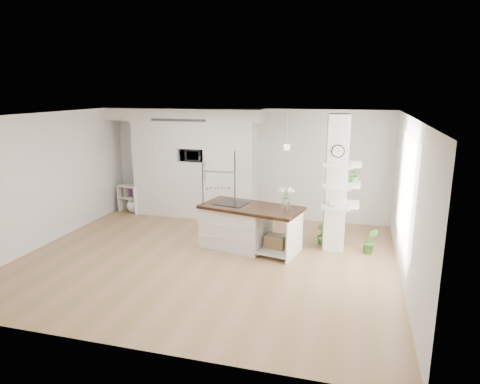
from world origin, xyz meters
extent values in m
cube|color=#A57A59|center=(0.00, 0.00, 0.00)|extent=(7.00, 6.00, 0.01)
cube|color=white|center=(0.00, 0.00, 2.70)|extent=(7.00, 6.00, 0.04)
cube|color=silver|center=(0.00, 3.00, 1.35)|extent=(7.00, 0.04, 2.70)
cube|color=silver|center=(0.00, -3.00, 1.35)|extent=(7.00, 0.04, 2.70)
cube|color=silver|center=(-3.50, 0.00, 1.35)|extent=(0.04, 6.00, 2.70)
cube|color=silver|center=(3.50, 0.00, 1.35)|extent=(0.04, 6.00, 2.70)
cube|color=white|center=(-2.20, 2.67, 1.20)|extent=(1.20, 0.65, 2.40)
cube|color=white|center=(-1.27, 2.67, 0.71)|extent=(0.65, 0.65, 1.42)
cube|color=white|center=(-1.27, 2.67, 2.08)|extent=(0.65, 0.65, 0.65)
cube|color=white|center=(-0.53, 2.67, 2.08)|extent=(0.85, 0.65, 0.65)
cube|color=white|center=(0.10, 2.67, 1.20)|extent=(0.40, 0.65, 2.40)
cube|color=silver|center=(-1.50, 2.65, 2.55)|extent=(4.00, 0.70, 0.30)
cube|color=#262626|center=(-1.50, 2.31, 2.44)|extent=(1.40, 0.04, 0.06)
cube|color=white|center=(-0.53, 2.68, 0.88)|extent=(0.78, 0.66, 1.75)
cube|color=#B2B2B7|center=(-0.53, 2.34, 1.24)|extent=(0.78, 0.01, 0.03)
cube|color=silver|center=(2.30, 1.20, 1.35)|extent=(0.40, 0.40, 2.70)
cube|color=tan|center=(2.09, 1.20, 1.35)|extent=(0.02, 0.40, 2.70)
cube|color=tan|center=(2.30, 1.41, 1.35)|extent=(0.40, 0.02, 2.70)
cylinder|color=black|center=(2.30, 0.99, 2.02)|extent=(0.25, 0.03, 0.25)
cylinder|color=white|center=(2.30, 0.98, 2.02)|extent=(0.21, 0.01, 0.21)
plane|color=white|center=(3.48, 0.30, 1.50)|extent=(0.00, 2.40, 2.40)
cylinder|color=white|center=(1.70, 0.15, 2.12)|extent=(0.12, 0.12, 0.10)
cube|color=white|center=(0.35, 0.82, 0.42)|extent=(1.44, 1.10, 0.83)
cube|color=white|center=(1.27, 0.61, 0.11)|extent=(0.86, 0.97, 0.04)
cube|color=white|center=(1.59, 0.54, 0.42)|extent=(0.21, 0.83, 0.83)
cube|color=#35200F|center=(0.69, 0.74, 0.86)|extent=(2.14, 1.35, 0.06)
cube|color=black|center=(0.25, 0.84, 0.90)|extent=(0.69, 0.61, 0.01)
cube|color=#997E4A|center=(1.22, 0.62, 0.25)|extent=(0.45, 0.38, 0.25)
cylinder|color=white|center=(1.39, 0.69, 1.00)|extent=(0.12, 0.12, 0.22)
cube|color=white|center=(-3.28, 2.57, 0.36)|extent=(0.12, 0.35, 0.72)
cube|color=white|center=(-2.72, 2.43, 0.36)|extent=(0.12, 0.35, 0.72)
cube|color=white|center=(-3.00, 2.50, 0.71)|extent=(0.68, 0.49, 0.03)
cube|color=white|center=(-3.00, 2.50, 0.39)|extent=(0.65, 0.48, 0.03)
sphere|color=white|center=(-2.92, 2.48, 0.18)|extent=(0.35, 0.35, 0.35)
imported|color=#397A30|center=(3.00, 1.09, 0.26)|extent=(0.32, 0.27, 0.53)
imported|color=#397A30|center=(2.05, 1.41, 0.22)|extent=(0.26, 0.26, 0.43)
imported|color=#2D2D2D|center=(-1.27, 2.62, 1.57)|extent=(0.54, 0.37, 0.30)
imported|color=#397A30|center=(2.63, 1.30, 1.52)|extent=(0.27, 0.23, 0.30)
imported|color=white|center=(2.30, 0.90, 1.00)|extent=(0.22, 0.22, 0.05)
camera|label=1|loc=(2.64, -7.19, 3.15)|focal=32.00mm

